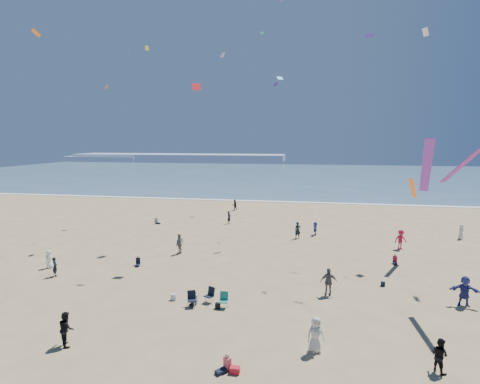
# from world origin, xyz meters

# --- Properties ---
(ground) EXTENTS (220.00, 220.00, 0.00)m
(ground) POSITION_xyz_m (0.00, 0.00, 0.00)
(ground) COLOR tan
(ground) RESTS_ON ground
(ocean) EXTENTS (220.00, 100.00, 0.06)m
(ocean) POSITION_xyz_m (0.00, 95.00, 0.03)
(ocean) COLOR #476B84
(ocean) RESTS_ON ground
(surf_line) EXTENTS (220.00, 1.20, 0.08)m
(surf_line) POSITION_xyz_m (0.00, 45.00, 0.04)
(surf_line) COLOR white
(surf_line) RESTS_ON ground
(headland_far) EXTENTS (110.00, 20.00, 3.20)m
(headland_far) POSITION_xyz_m (-60.00, 170.00, 1.60)
(headland_far) COLOR #7A8EA8
(headland_far) RESTS_ON ground
(headland_near) EXTENTS (40.00, 14.00, 2.00)m
(headland_near) POSITION_xyz_m (-100.00, 165.00, 1.00)
(headland_near) COLOR #7A8EA8
(headland_near) RESTS_ON ground
(standing_flyers) EXTENTS (37.59, 39.21, 1.93)m
(standing_flyers) POSITION_xyz_m (6.70, 12.37, 0.88)
(standing_flyers) COLOR black
(standing_flyers) RESTS_ON ground
(seated_group) EXTENTS (27.06, 29.04, 0.84)m
(seated_group) POSITION_xyz_m (-0.33, 10.29, 0.42)
(seated_group) COLOR silver
(seated_group) RESTS_ON ground
(chair_cluster) EXTENTS (2.70, 1.59, 1.00)m
(chair_cluster) POSITION_xyz_m (0.72, 3.67, 0.50)
(chair_cluster) COLOR black
(chair_cluster) RESTS_ON ground
(white_tote) EXTENTS (0.35, 0.20, 0.40)m
(white_tote) POSITION_xyz_m (-1.75, 4.12, 0.20)
(white_tote) COLOR silver
(white_tote) RESTS_ON ground
(black_backpack) EXTENTS (0.30, 0.22, 0.38)m
(black_backpack) POSITION_xyz_m (1.42, 3.39, 0.19)
(black_backpack) COLOR black
(black_backpack) RESTS_ON ground
(cooler) EXTENTS (0.45, 0.30, 0.30)m
(cooler) POSITION_xyz_m (3.73, -2.84, 0.15)
(cooler) COLOR red
(cooler) RESTS_ON ground
(navy_bag) EXTENTS (0.28, 0.18, 0.34)m
(navy_bag) POSITION_xyz_m (12.30, 9.06, 0.17)
(navy_bag) COLOR black
(navy_bag) RESTS_ON ground
(kites_aloft) EXTENTS (37.24, 45.95, 29.83)m
(kites_aloft) POSITION_xyz_m (8.66, 12.90, 14.97)
(kites_aloft) COLOR white
(kites_aloft) RESTS_ON ground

